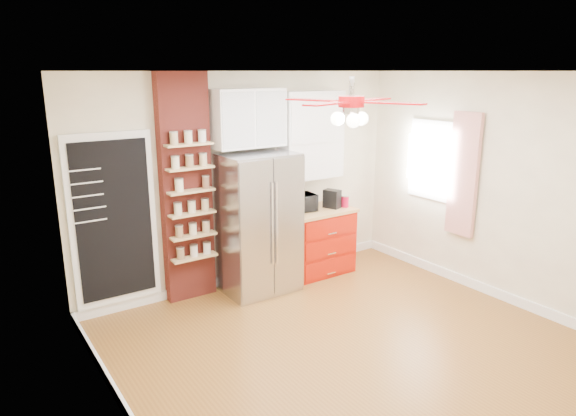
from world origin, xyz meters
TOP-DOWN VIEW (x-y plane):
  - floor at (0.00, 0.00)m, footprint 4.50×4.50m
  - ceiling at (0.00, 0.00)m, footprint 4.50×4.50m
  - wall_back at (0.00, 2.00)m, footprint 4.50×0.02m
  - wall_front at (0.00, -2.00)m, footprint 4.50×0.02m
  - wall_left at (-2.25, 0.00)m, footprint 0.02×4.00m
  - wall_right at (2.25, 0.00)m, footprint 0.02×4.00m
  - chalkboard at (-1.70, 1.96)m, footprint 0.95×0.05m
  - brick_pillar at (-0.85, 1.92)m, footprint 0.60×0.16m
  - fridge at (-0.05, 1.63)m, footprint 0.90×0.70m
  - upper_glass_cabinet at (-0.05, 1.82)m, footprint 0.90×0.35m
  - red_cabinet at (0.92, 1.68)m, footprint 0.94×0.64m
  - upper_shelf_unit at (0.92, 1.85)m, footprint 0.90×0.30m
  - window at (2.23, 0.90)m, footprint 0.04×0.75m
  - curtain at (2.18, 0.35)m, footprint 0.06×0.40m
  - ceiling_fan at (0.00, 0.00)m, footprint 1.40×1.40m
  - toaster_oven at (0.65, 1.72)m, footprint 0.43×0.31m
  - coffee_maker at (1.12, 1.63)m, footprint 0.21×0.25m
  - canister_left at (1.29, 1.55)m, footprint 0.11×0.11m
  - canister_right at (1.29, 1.76)m, footprint 0.14×0.14m
  - pantry_jar_oats at (-0.99, 1.78)m, footprint 0.11×0.11m
  - pantry_jar_beans at (-0.66, 1.77)m, footprint 0.11×0.11m

SIDE VIEW (x-z plane):
  - floor at x=0.00m, z-range 0.00..0.00m
  - red_cabinet at x=0.92m, z-range 0.00..0.90m
  - fridge at x=-0.05m, z-range 0.00..1.75m
  - canister_left at x=1.29m, z-range 0.90..1.05m
  - canister_right at x=1.29m, z-range 0.90..1.06m
  - toaster_oven at x=0.65m, z-range 0.90..1.13m
  - coffee_maker at x=1.12m, z-range 0.90..1.15m
  - chalkboard at x=-1.70m, z-range 0.12..2.08m
  - wall_back at x=0.00m, z-range 0.00..2.70m
  - wall_front at x=0.00m, z-range 0.00..2.70m
  - wall_left at x=-2.25m, z-range 0.00..2.70m
  - wall_right at x=2.25m, z-range 0.00..2.70m
  - brick_pillar at x=-0.85m, z-range 0.00..2.70m
  - pantry_jar_beans at x=-0.66m, z-range 1.37..1.51m
  - pantry_jar_oats at x=-0.99m, z-range 1.37..1.51m
  - curtain at x=2.18m, z-range 0.67..2.23m
  - window at x=2.23m, z-range 1.02..2.08m
  - upper_shelf_unit at x=0.92m, z-range 1.30..2.45m
  - upper_glass_cabinet at x=-0.05m, z-range 1.80..2.50m
  - ceiling_fan at x=0.00m, z-range 2.20..2.65m
  - ceiling at x=0.00m, z-range 2.70..2.70m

